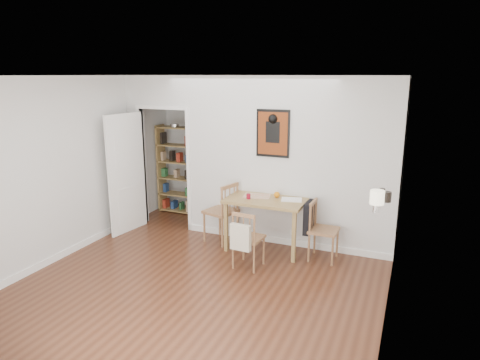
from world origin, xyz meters
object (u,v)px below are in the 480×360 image
at_px(chair_front, 248,238).
at_px(red_glass, 248,196).
at_px(chair_right, 323,230).
at_px(mantel_lamp, 377,199).
at_px(fireplace, 384,248).
at_px(orange_fruit, 277,195).
at_px(bookshelf, 176,170).
at_px(dining_table, 266,205).
at_px(chair_left, 221,212).
at_px(ceramic_jar_b, 382,192).
at_px(notebook, 292,200).
at_px(ceramic_jar_a, 387,197).

distance_m(chair_front, red_glass, 0.75).
xyz_separation_m(chair_right, mantel_lamp, (0.79, -1.12, 0.86)).
relative_size(fireplace, red_glass, 15.56).
distance_m(red_glass, orange_fruit, 0.43).
bearing_deg(bookshelf, chair_right, -20.42).
relative_size(dining_table, chair_front, 1.43).
xyz_separation_m(fireplace, mantel_lamp, (-0.10, -0.35, 0.69)).
relative_size(chair_right, red_glass, 10.86).
relative_size(dining_table, fireplace, 0.94).
distance_m(fireplace, mantel_lamp, 0.78).
height_order(chair_left, mantel_lamp, mantel_lamp).
xyz_separation_m(dining_table, chair_left, (-0.77, 0.03, -0.22)).
bearing_deg(ceramic_jar_b, chair_left, 168.19).
relative_size(notebook, mantel_lamp, 1.23).
relative_size(orange_fruit, ceramic_jar_a, 0.73).
distance_m(orange_fruit, mantel_lamp, 2.05).
height_order(bookshelf, mantel_lamp, bookshelf).
distance_m(ceramic_jar_a, ceramic_jar_b, 0.26).
xyz_separation_m(red_glass, ceramic_jar_a, (1.98, -0.61, 0.38)).
bearing_deg(ceramic_jar_b, mantel_lamp, -90.27).
distance_m(chair_right, fireplace, 1.18).
bearing_deg(red_glass, ceramic_jar_b, -10.79).
bearing_deg(bookshelf, mantel_lamp, -30.35).
bearing_deg(chair_left, chair_front, -43.82).
distance_m(chair_right, notebook, 0.63).
xyz_separation_m(dining_table, fireplace, (1.76, -0.82, -0.09)).
distance_m(chair_right, red_glass, 1.19).
bearing_deg(fireplace, red_glass, 160.71).
bearing_deg(chair_left, bookshelf, 143.40).
distance_m(dining_table, mantel_lamp, 2.12).
relative_size(notebook, ceramic_jar_a, 2.43).
relative_size(chair_left, ceramic_jar_a, 7.93).
xyz_separation_m(fireplace, ceramic_jar_a, (-0.02, 0.08, 0.61)).
xyz_separation_m(chair_left, orange_fruit, (0.90, 0.08, 0.36)).
bearing_deg(dining_table, ceramic_jar_b, -16.18).
xyz_separation_m(dining_table, ceramic_jar_a, (1.74, -0.73, 0.51)).
distance_m(fireplace, ceramic_jar_a, 0.61).
xyz_separation_m(chair_left, chair_right, (1.65, -0.08, -0.04)).
xyz_separation_m(chair_front, fireplace, (1.78, -0.12, 0.20)).
distance_m(orange_fruit, ceramic_jar_a, 1.86).
relative_size(dining_table, chair_left, 1.21).
distance_m(bookshelf, fireplace, 4.40).
distance_m(dining_table, orange_fruit, 0.22).
bearing_deg(mantel_lamp, chair_right, 125.13).
bearing_deg(chair_front, chair_left, 136.18).
xyz_separation_m(chair_left, mantel_lamp, (2.43, -1.20, 0.82)).
xyz_separation_m(red_glass, orange_fruit, (0.37, 0.23, 0.00)).
bearing_deg(chair_left, chair_right, -2.85).
distance_m(dining_table, red_glass, 0.30).
bearing_deg(notebook, ceramic_jar_a, -30.32).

